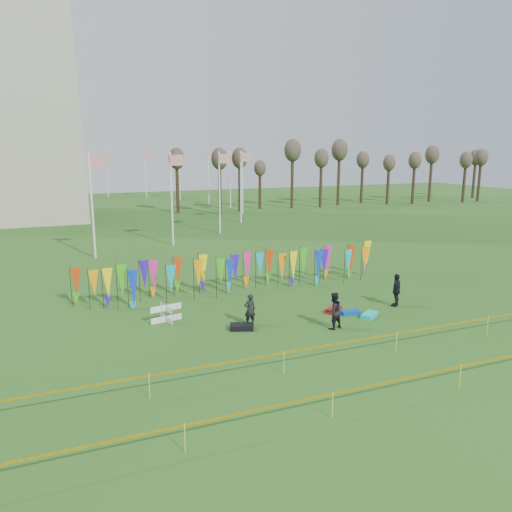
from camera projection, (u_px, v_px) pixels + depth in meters
name	position (u px, v px, depth m)	size (l,w,h in m)	color
ground	(299.00, 339.00, 22.08)	(160.00, 160.00, 0.00)	#244E16
flagpole_ring	(9.00, 185.00, 59.30)	(57.40, 56.16, 8.00)	silver
banner_row	(241.00, 270.00, 29.09)	(18.64, 0.64, 2.21)	black
caution_tape_near	(328.00, 346.00, 19.25)	(26.00, 0.02, 0.90)	yellow
caution_tape_far	(383.00, 384.00, 16.15)	(26.00, 0.02, 0.90)	yellow
tree_line	(356.00, 163.00, 72.50)	(53.92, 1.92, 7.84)	#38271C
box_kite	(166.00, 313.00, 24.13)	(0.80, 0.80, 0.89)	red
person_left	(250.00, 310.00, 23.66)	(0.56, 0.41, 1.54)	black
person_mid	(333.00, 311.00, 23.18)	(0.85, 0.52, 1.75)	black
person_right	(396.00, 290.00, 26.52)	(1.04, 0.59, 1.78)	black
kite_bag_turquoise	(369.00, 315.00, 24.95)	(1.07, 0.53, 0.21)	#0ED4D2
kite_bag_blue	(350.00, 312.00, 25.37)	(0.95, 0.50, 0.20)	#0A46A8
kite_bag_red	(333.00, 310.00, 25.77)	(1.12, 0.51, 0.20)	#BD0C0F
kite_bag_black	(242.00, 327.00, 23.23)	(1.08, 0.63, 0.25)	black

